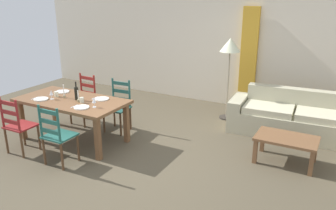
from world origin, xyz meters
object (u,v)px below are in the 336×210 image
at_px(dining_chair_near_right, 57,135).
at_px(coffee_cup_secondary, 56,94).
at_px(coffee_cup_primary, 82,100).
at_px(coffee_table, 286,141).
at_px(dining_chair_far_right, 118,106).
at_px(couch, 294,119).
at_px(wine_glass_near_left, 51,93).
at_px(standing_lamp, 230,50).
at_px(dining_table, 72,104).
at_px(dining_chair_near_left, 18,125).
at_px(wine_glass_near_right, 94,101).
at_px(dining_chair_far_left, 84,99).
at_px(wine_bottle, 77,93).

bearing_deg(dining_chair_near_right, coffee_cup_secondary, 134.42).
height_order(coffee_cup_primary, coffee_cup_secondary, same).
bearing_deg(coffee_table, dining_chair_far_right, -176.88).
bearing_deg(coffee_cup_primary, couch, 35.36).
bearing_deg(coffee_cup_primary, wine_glass_near_left, -170.08).
relative_size(wine_glass_near_left, standing_lamp, 0.10).
distance_m(dining_table, couch, 3.97).
xyz_separation_m(dining_chair_near_left, dining_chair_near_right, (0.83, 0.01, 0.00)).
relative_size(dining_table, dining_chair_far_right, 1.98).
xyz_separation_m(dining_chair_near_right, coffee_cup_secondary, (-0.76, 0.78, 0.32)).
xyz_separation_m(wine_glass_near_left, coffee_cup_primary, (0.58, 0.10, -0.07)).
distance_m(wine_glass_near_right, coffee_cup_secondary, 0.96).
bearing_deg(coffee_cup_secondary, coffee_table, 13.59).
bearing_deg(coffee_table, coffee_cup_secondary, -166.41).
distance_m(dining_chair_far_left, dining_chair_far_right, 0.83).
height_order(dining_chair_far_left, coffee_table, dining_chair_far_left).
distance_m(wine_bottle, coffee_cup_secondary, 0.45).
xyz_separation_m(dining_chair_far_right, coffee_cup_secondary, (-0.76, -0.74, 0.32)).
bearing_deg(standing_lamp, dining_chair_near_right, -116.98).
height_order(dining_chair_near_left, coffee_cup_primary, dining_chair_near_left).
height_order(dining_table, couch, couch).
bearing_deg(wine_bottle, wine_glass_near_left, -155.44).
height_order(wine_glass_near_right, coffee_cup_primary, wine_glass_near_right).
relative_size(dining_chair_far_left, couch, 0.41).
relative_size(dining_table, couch, 0.82).
bearing_deg(dining_chair_far_right, wine_glass_near_right, -77.67).
xyz_separation_m(dining_chair_near_right, dining_chair_far_right, (0.00, 1.52, 0.00)).
distance_m(dining_table, dining_chair_far_left, 0.88).
relative_size(dining_chair_near_left, coffee_cup_primary, 10.67).
distance_m(dining_chair_far_left, wine_glass_near_left, 0.99).
distance_m(dining_chair_far_left, wine_bottle, 0.96).
bearing_deg(wine_glass_near_right, dining_chair_near_right, -106.50).
xyz_separation_m(dining_table, dining_chair_near_left, (-0.42, -0.79, -0.19)).
bearing_deg(coffee_cup_secondary, wine_glass_near_right, -7.61).
height_order(dining_chair_near_left, wine_glass_near_right, dining_chair_near_left).
bearing_deg(dining_chair_near_right, wine_glass_near_right, 73.50).
distance_m(dining_table, dining_chair_near_right, 0.90).
bearing_deg(coffee_cup_secondary, standing_lamp, 44.73).
bearing_deg(coffee_cup_primary, dining_chair_near_right, -79.19).
relative_size(dining_chair_far_left, standing_lamp, 0.59).
bearing_deg(wine_glass_near_right, dining_chair_near_left, -147.11).
bearing_deg(dining_table, couch, 32.48).
distance_m(dining_chair_far_left, standing_lamp, 3.00).
bearing_deg(wine_glass_near_right, standing_lamp, 60.50).
xyz_separation_m(dining_chair_near_left, standing_lamp, (2.40, 3.10, 0.93)).
bearing_deg(coffee_table, dining_chair_near_right, -150.66).
relative_size(coffee_table, standing_lamp, 0.55).
height_order(coffee_cup_secondary, standing_lamp, standing_lamp).
height_order(wine_bottle, coffee_table, wine_bottle).
xyz_separation_m(dining_chair_far_left, wine_glass_near_right, (1.02, -0.88, 0.38)).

